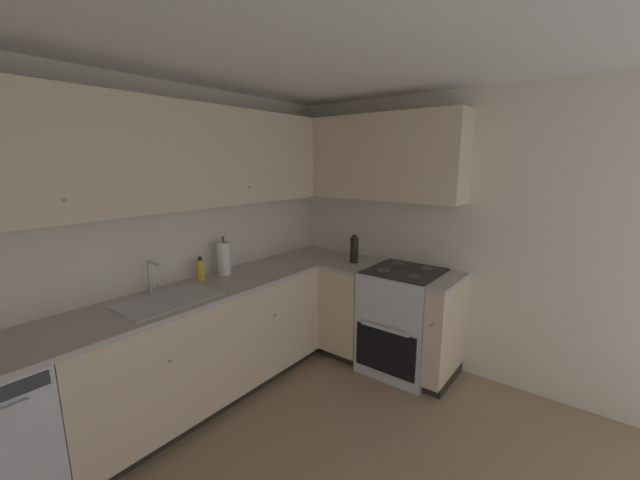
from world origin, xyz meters
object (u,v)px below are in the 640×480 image
Objects in this scene: paper_towel_roll at (224,258)px; oil_bottle at (354,250)px; oven_range at (403,320)px; soap_bottle at (201,270)px.

oil_bottle is at bearing -33.27° from paper_towel_roll.
oven_range is 1.80m from soap_bottle.
oven_range is 4.01× the size of oil_bottle.
oven_range is at bearing -87.88° from oil_bottle.
soap_bottle is 0.74× the size of oil_bottle.
paper_towel_roll is at bearing 146.73° from oil_bottle.
soap_bottle is 1.39m from oil_bottle.
oven_range is 0.77m from oil_bottle.
soap_bottle is 0.23m from paper_towel_roll.
soap_bottle reaches higher than oven_range.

